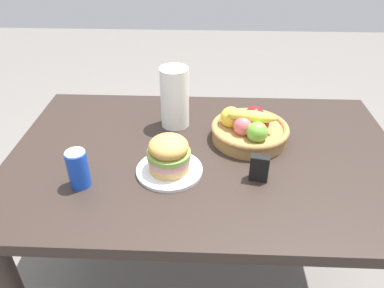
{
  "coord_description": "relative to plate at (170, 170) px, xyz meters",
  "views": [
    {
      "loc": [
        -0.0,
        -1.09,
        1.51
      ],
      "look_at": [
        -0.05,
        -0.03,
        0.81
      ],
      "focal_mm": 34.8,
      "sensor_mm": 36.0,
      "label": 1
    }
  ],
  "objects": [
    {
      "name": "ground_plane",
      "position": [
        0.12,
        0.11,
        -0.76
      ],
      "size": [
        8.0,
        8.0,
        0.0
      ],
      "primitive_type": "plane",
      "color": "slate"
    },
    {
      "name": "dining_table",
      "position": [
        0.12,
        0.11,
        -0.11
      ],
      "size": [
        1.4,
        0.9,
        0.75
      ],
      "color": "#2D231E",
      "rests_on": "ground_plane"
    },
    {
      "name": "plate",
      "position": [
        0.0,
        0.0,
        0.0
      ],
      "size": [
        0.22,
        0.22,
        0.01
      ],
      "primitive_type": "cylinder",
      "color": "white",
      "rests_on": "dining_table"
    },
    {
      "name": "sandwich",
      "position": [
        0.0,
        -0.0,
        0.07
      ],
      "size": [
        0.14,
        0.14,
        0.12
      ],
      "color": "#DBAD60",
      "rests_on": "plate"
    },
    {
      "name": "soda_can",
      "position": [
        -0.28,
        -0.08,
        0.06
      ],
      "size": [
        0.07,
        0.07,
        0.13
      ],
      "color": "blue",
      "rests_on": "dining_table"
    },
    {
      "name": "fruit_basket",
      "position": [
        0.28,
        0.21,
        0.04
      ],
      "size": [
        0.29,
        0.29,
        0.14
      ],
      "color": "#9E7542",
      "rests_on": "dining_table"
    },
    {
      "name": "paper_towel_roll",
      "position": [
        -0.0,
        0.31,
        0.11
      ],
      "size": [
        0.11,
        0.11,
        0.24
      ],
      "primitive_type": "cylinder",
      "color": "white",
      "rests_on": "dining_table"
    },
    {
      "name": "napkin_holder",
      "position": [
        0.29,
        -0.03,
        0.04
      ],
      "size": [
        0.06,
        0.04,
        0.09
      ],
      "primitive_type": "cube",
      "rotation": [
        0.0,
        0.0,
        -0.2
      ],
      "color": "black",
      "rests_on": "dining_table"
    }
  ]
}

